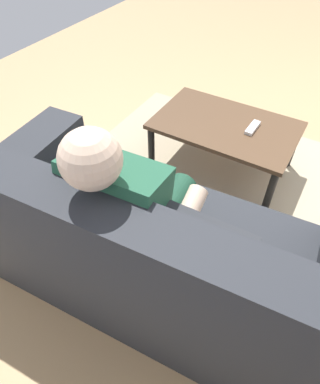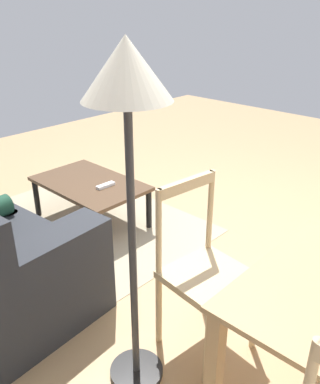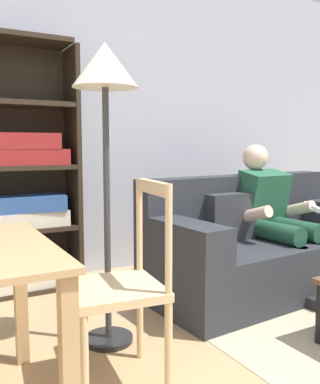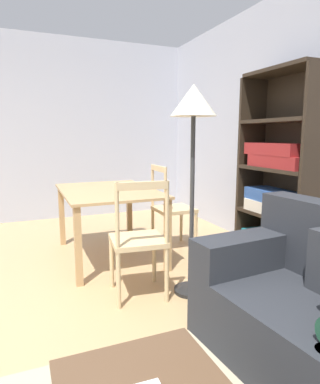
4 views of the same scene
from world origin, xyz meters
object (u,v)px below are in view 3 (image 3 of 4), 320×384
at_px(couch, 259,248).
at_px(person_lounging, 273,215).
at_px(bookshelf, 16,190).
at_px(dining_chair_facing_couch, 121,287).
at_px(floor_lamp, 105,93).

height_order(couch, person_lounging, person_lounging).
bearing_deg(bookshelf, dining_chair_facing_couch, -83.44).
bearing_deg(person_lounging, couch, 176.37).
bearing_deg(person_lounging, floor_lamp, -170.44).
relative_size(person_lounging, dining_chair_facing_couch, 1.18).
bearing_deg(floor_lamp, person_lounging, 9.56).
bearing_deg(person_lounging, bookshelf, 153.59).
bearing_deg(bookshelf, person_lounging, -26.41).
bearing_deg(dining_chair_facing_couch, couch, 24.78).
distance_m(dining_chair_facing_couch, floor_lamp, 1.04).
height_order(bookshelf, dining_chair_facing_couch, bookshelf).
height_order(person_lounging, floor_lamp, floor_lamp).
height_order(person_lounging, dining_chair_facing_couch, person_lounging).
bearing_deg(couch, floor_lamp, -169.25).
distance_m(couch, floor_lamp, 1.78).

